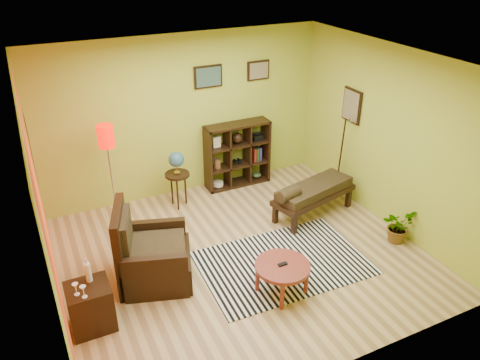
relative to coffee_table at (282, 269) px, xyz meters
name	(u,v)px	position (x,y,z in m)	size (l,w,h in m)	color
ground	(241,255)	(-0.13, 0.94, -0.38)	(5.00, 5.00, 0.00)	tan
room_shell	(235,143)	(-0.22, 0.95, 1.42)	(5.04, 4.54, 2.82)	#AABB38
zebra_rug	(283,263)	(0.33, 0.51, -0.37)	(2.33, 1.54, 0.01)	white
coffee_table	(282,269)	(0.00, 0.00, 0.00)	(0.71, 0.71, 0.46)	maroon
armchair	(150,258)	(-1.45, 0.99, -0.04)	(1.15, 1.15, 1.13)	black
side_cabinet	(91,306)	(-2.33, 0.45, -0.08)	(0.50, 0.45, 0.90)	black
floor_lamp	(107,146)	(-1.56, 2.59, 0.99)	(0.25, 0.25, 1.69)	silver
globe_table	(177,166)	(-0.48, 2.68, 0.39)	(0.41, 0.41, 1.01)	black
cube_shelf	(238,154)	(0.78, 2.97, 0.22)	(1.20, 0.35, 1.20)	black
bench	(312,192)	(1.39, 1.43, 0.06)	(1.57, 0.88, 0.69)	black
potted_plant	(397,229)	(2.17, 0.25, -0.17)	(0.47, 0.52, 0.41)	#26661E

